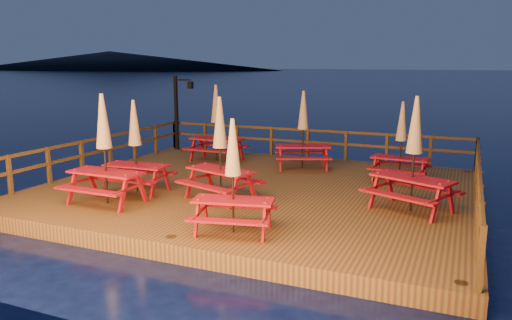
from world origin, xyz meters
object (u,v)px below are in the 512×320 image
(lamp_post, at_px, (179,106))
(picnic_table_2, at_px, (303,129))
(picnic_table_1, at_px, (216,122))
(picnic_table_0, at_px, (104,147))

(lamp_post, height_order, picnic_table_2, lamp_post)
(lamp_post, xyz_separation_m, picnic_table_1, (2.51, -1.56, -0.36))
(picnic_table_0, height_order, picnic_table_2, picnic_table_0)
(picnic_table_0, relative_size, picnic_table_2, 1.07)
(lamp_post, relative_size, picnic_table_2, 1.14)
(picnic_table_1, distance_m, picnic_table_2, 3.31)
(picnic_table_1, height_order, picnic_table_2, picnic_table_1)
(picnic_table_0, relative_size, picnic_table_1, 1.01)
(lamp_post, relative_size, picnic_table_0, 1.07)
(lamp_post, height_order, picnic_table_0, lamp_post)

